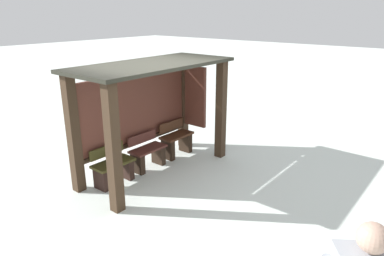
{
  "coord_description": "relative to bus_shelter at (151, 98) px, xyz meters",
  "views": [
    {
      "loc": [
        -4.6,
        -4.68,
        3.12
      ],
      "look_at": [
        0.32,
        -0.67,
        0.99
      ],
      "focal_mm": 32.74,
      "sensor_mm": 36.0,
      "label": 1
    }
  ],
  "objects": [
    {
      "name": "ground_plane",
      "position": [
        -0.1,
        -0.19,
        -1.49
      ],
      "size": [
        60.0,
        60.0,
        0.0
      ],
      "primitive_type": "plane",
      "color": "white"
    },
    {
      "name": "bus_shelter",
      "position": [
        0.0,
        0.0,
        0.0
      ],
      "size": [
        3.28,
        1.43,
        2.21
      ],
      "color": "#3A291B",
      "rests_on": "ground"
    },
    {
      "name": "bench_left_inside",
      "position": [
        -0.99,
        0.07,
        -1.18
      ],
      "size": [
        0.79,
        0.39,
        0.72
      ],
      "color": "#3F3B19",
      "rests_on": "ground"
    },
    {
      "name": "bench_center_inside",
      "position": [
        -0.1,
        0.07,
        -1.18
      ],
      "size": [
        0.79,
        0.37,
        0.73
      ],
      "color": "#552B25",
      "rests_on": "ground"
    },
    {
      "name": "bench_right_inside",
      "position": [
        0.79,
        0.07,
        -1.15
      ],
      "size": [
        0.79,
        0.37,
        0.77
      ],
      "color": "#4B2B1A",
      "rests_on": "ground"
    }
  ]
}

